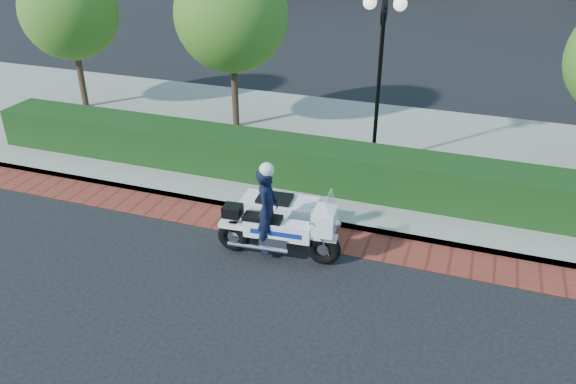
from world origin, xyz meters
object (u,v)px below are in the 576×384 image
(lamppost, at_px, (381,57))
(police_motorcycle, at_px, (278,217))
(tree_b, at_px, (231,15))
(tree_a, at_px, (69,11))

(lamppost, distance_m, police_motorcycle, 5.00)
(tree_b, xyz_separation_m, police_motorcycle, (3.44, -5.63, -2.74))
(lamppost, distance_m, tree_b, 4.71)
(tree_b, bearing_deg, tree_a, 180.00)
(tree_b, relative_size, police_motorcycle, 1.94)
(tree_a, xyz_separation_m, police_motorcycle, (8.94, -5.63, -2.53))
(tree_a, xyz_separation_m, tree_b, (5.50, 0.00, 0.21))
(tree_a, distance_m, tree_b, 5.50)
(lamppost, relative_size, tree_b, 0.86)
(tree_b, distance_m, police_motorcycle, 7.15)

